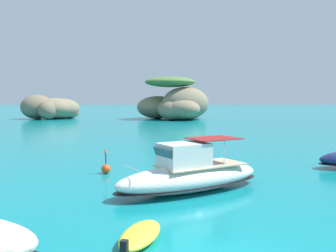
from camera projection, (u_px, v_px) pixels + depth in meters
name	position (u px, v px, depth m)	size (l,w,h in m)	color
islet_large	(176.00, 104.00, 75.45)	(18.69, 18.62, 8.60)	#9E8966
islet_small	(53.00, 109.00, 76.02)	(13.73, 10.31, 4.97)	#84755B
motorboat_white	(190.00, 175.00, 17.82)	(8.27, 5.99, 2.54)	white
dinghy_tender	(140.00, 235.00, 11.67)	(1.80, 2.87, 0.58)	yellow
channel_buoy	(106.00, 168.00, 22.02)	(0.56, 0.56, 1.48)	#E54C19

